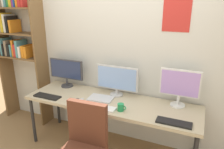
# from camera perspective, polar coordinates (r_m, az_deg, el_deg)

# --- Properties ---
(wall_back) EXTENTS (4.68, 0.11, 2.60)m
(wall_back) POSITION_cam_1_polar(r_m,az_deg,el_deg) (3.01, 2.85, 5.87)
(wall_back) COLOR silver
(wall_back) RESTS_ON ground_plane
(desk) EXTENTS (2.28, 0.68, 0.74)m
(desk) POSITION_cam_1_polar(r_m,az_deg,el_deg) (2.85, -0.41, -7.94)
(desk) COLOR tan
(desk) RESTS_ON ground_plane
(bookshelf) EXTENTS (0.83, 0.28, 2.19)m
(bookshelf) POSITION_cam_1_polar(r_m,az_deg,el_deg) (3.81, -23.89, 9.16)
(bookshelf) COLOR brown
(bookshelf) RESTS_ON ground_plane
(monitor_left) EXTENTS (0.56, 0.18, 0.42)m
(monitor_left) POSITION_cam_1_polar(r_m,az_deg,el_deg) (3.29, -12.04, 0.91)
(monitor_left) COLOR #38383D
(monitor_left) RESTS_ON desk
(monitor_center) EXTENTS (0.60, 0.18, 0.41)m
(monitor_center) POSITION_cam_1_polar(r_m,az_deg,el_deg) (2.92, 1.28, -1.37)
(monitor_center) COLOR silver
(monitor_center) RESTS_ON desk
(monitor_right) EXTENTS (0.48, 0.18, 0.47)m
(monitor_right) POSITION_cam_1_polar(r_m,az_deg,el_deg) (2.72, 17.49, -2.87)
(monitor_right) COLOR silver
(monitor_right) RESTS_ON desk
(keyboard_left) EXTENTS (0.38, 0.13, 0.02)m
(keyboard_left) POSITION_cam_1_polar(r_m,az_deg,el_deg) (3.06, -16.81, -5.56)
(keyboard_left) COLOR black
(keyboard_left) RESTS_ON desk
(keyboard_center) EXTENTS (0.32, 0.13, 0.02)m
(keyboard_center) POSITION_cam_1_polar(r_m,az_deg,el_deg) (2.63, -2.47, -8.82)
(keyboard_center) COLOR silver
(keyboard_center) RESTS_ON desk
(keyboard_right) EXTENTS (0.37, 0.13, 0.02)m
(keyboard_right) POSITION_cam_1_polar(r_m,az_deg,el_deg) (2.43, 16.08, -12.15)
(keyboard_right) COLOR black
(keyboard_right) RESTS_ON desk
(mouse_left_side) EXTENTS (0.06, 0.10, 0.03)m
(mouse_left_side) POSITION_cam_1_polar(r_m,az_deg,el_deg) (2.85, -9.44, -6.67)
(mouse_left_side) COLOR #38383D
(mouse_left_side) RESTS_ON desk
(mouse_right_side) EXTENTS (0.06, 0.10, 0.03)m
(mouse_right_side) POSITION_cam_1_polar(r_m,az_deg,el_deg) (2.85, -8.11, -6.63)
(mouse_right_side) COLOR silver
(mouse_right_side) RESTS_ON desk
(laptop_closed) EXTENTS (0.33, 0.24, 0.02)m
(laptop_closed) POSITION_cam_1_polar(r_m,az_deg,el_deg) (2.87, -2.99, -6.38)
(laptop_closed) COLOR silver
(laptop_closed) RESTS_ON desk
(coffee_mug) EXTENTS (0.11, 0.08, 0.09)m
(coffee_mug) POSITION_cam_1_polar(r_m,az_deg,el_deg) (2.57, 2.36, -8.68)
(coffee_mug) COLOR #1E8C4C
(coffee_mug) RESTS_ON desk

